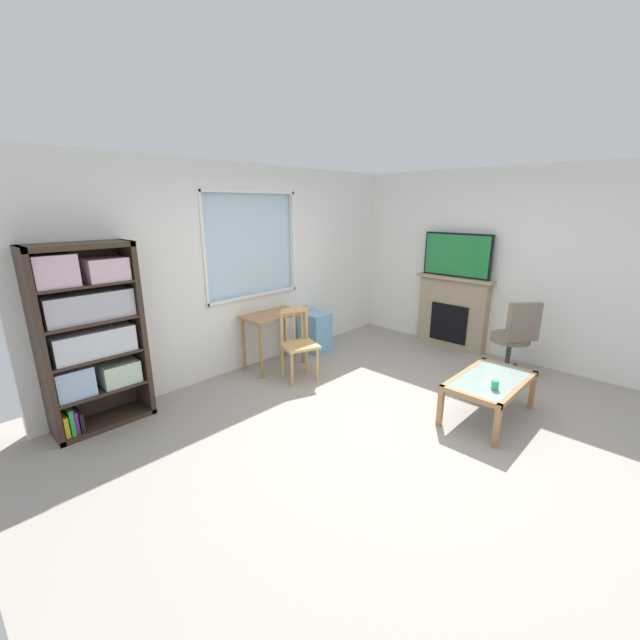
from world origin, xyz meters
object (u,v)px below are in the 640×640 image
Objects in this scene: plastic_drawer_unit at (315,332)px; desk_under_window at (274,323)px; wooden_chair at (298,344)px; fireplace at (452,312)px; sippy_cup at (495,385)px; tv at (457,255)px; office_chair at (515,335)px; bookshelf at (89,332)px; coffee_table at (490,384)px.

desk_under_window is at bearing -176.58° from plastic_drawer_unit.
wooden_chair is 0.78× the size of fireplace.
sippy_cup is (-2.00, -1.42, -0.08)m from fireplace.
tv reaches higher than office_chair.
wooden_chair reaches higher than sippy_cup.
bookshelf is at bearing 162.40° from tv.
wooden_chair is 2.75m from tv.
bookshelf is 3.09× the size of plastic_drawer_unit.
tv is 11.39× the size of sippy_cup.
office_chair is 0.95× the size of coffee_table.
wooden_chair is at bearing -93.96° from desk_under_window.
wooden_chair reaches higher than desk_under_window.
desk_under_window is 0.72× the size of fireplace.
bookshelf is 2.20m from desk_under_window.
desk_under_window is 0.54m from wooden_chair.
coffee_table is at bearing -170.75° from office_chair.
wooden_chair is at bearing 101.71° from sippy_cup.
coffee_table is at bearing -143.67° from fireplace.
bookshelf is 3.08m from plastic_drawer_unit.
bookshelf reaches higher than tv.
fireplace is 0.87m from tv.
coffee_table is (-1.75, -1.30, -1.05)m from tv.
tv is 2.42m from coffee_table.
bookshelf is at bearing 162.47° from fireplace.
bookshelf is 1.81× the size of office_chair.
sippy_cup is at bearing -47.91° from bookshelf.
tv is at bearing 36.61° from coffee_table.
plastic_drawer_unit is at bearing 32.99° from wooden_chair.
desk_under_window is 2.78m from fireplace.
coffee_table is 11.69× the size of sippy_cup.
sippy_cup is at bearing -144.24° from tv.
office_chair is (-0.49, -1.10, -0.87)m from tv.
coffee_table is (-1.77, -1.30, -0.18)m from fireplace.
sippy_cup is at bearing -167.51° from office_chair.
wooden_chair is 10.00× the size of sippy_cup.
sippy_cup is (-1.49, -0.33, -0.08)m from office_chair.
sippy_cup is (-0.23, -0.12, 0.11)m from coffee_table.
bookshelf is 4.82m from tv.
office_chair is at bearing -114.92° from fireplace.
tv is 1.03× the size of office_chair.
desk_under_window is 2.81m from sippy_cup.
fireplace is at bearing 35.52° from sippy_cup.
plastic_drawer_unit is 2.70m from coffee_table.
wooden_chair is 2.74m from office_chair.
wooden_chair is 2.30m from sippy_cup.
office_chair reaches higher than plastic_drawer_unit.
office_chair is at bearing -51.81° from desk_under_window.
bookshelf is 2.28m from wooden_chair.
coffee_table is (-0.18, -2.69, 0.08)m from plastic_drawer_unit.
coffee_table is (0.66, -2.64, -0.25)m from desk_under_window.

